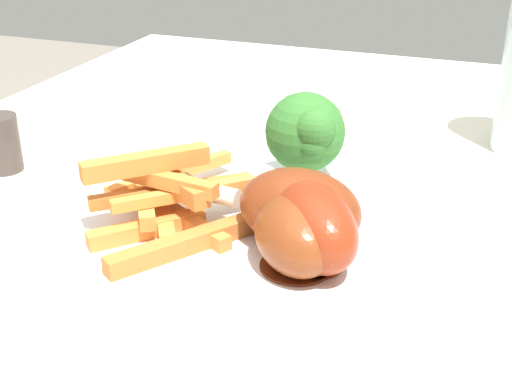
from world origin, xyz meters
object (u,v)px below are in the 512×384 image
at_px(broccoli_floret_front, 306,132).
at_px(chicken_drumstick_near, 293,208).
at_px(chicken_drumstick_extra, 293,230).
at_px(chicken_drumstick_far, 309,223).
at_px(pepper_shaker, 1,143).
at_px(dining_table, 288,359).
at_px(fork, 283,84).
at_px(dinner_plate, 256,228).
at_px(carrot_fries_pile, 167,199).

xyz_separation_m(broccoli_floret_front, chicken_drumstick_near, (0.09, 0.02, -0.02)).
bearing_deg(chicken_drumstick_extra, chicken_drumstick_far, 131.04).
relative_size(chicken_drumstick_near, pepper_shaker, 2.90).
relative_size(dining_table, fork, 4.89).
bearing_deg(broccoli_floret_front, chicken_drumstick_near, 12.08).
distance_m(dining_table, broccoli_floret_front, 0.18).
relative_size(dinner_plate, pepper_shaker, 5.98).
xyz_separation_m(fork, pepper_shaker, (0.29, -0.13, 0.02)).
distance_m(chicken_drumstick_far, pepper_shaker, 0.28).
bearing_deg(chicken_drumstick_near, chicken_drumstick_extra, 18.74).
xyz_separation_m(dining_table, broccoli_floret_front, (-0.03, 0.00, 0.18)).
xyz_separation_m(dining_table, dinner_plate, (0.04, -0.01, 0.13)).
bearing_deg(dining_table, fork, -160.34).
bearing_deg(broccoli_floret_front, fork, -158.39).
xyz_separation_m(dinner_plate, chicken_drumstick_far, (0.04, 0.05, 0.03)).
xyz_separation_m(broccoli_floret_front, carrot_fries_pile, (0.09, -0.06, -0.02)).
relative_size(carrot_fries_pile, chicken_drumstick_far, 1.53).
relative_size(fork, pepper_shaker, 4.22).
relative_size(broccoli_floret_front, carrot_fries_pile, 0.41).
height_order(dinner_plate, pepper_shaker, pepper_shaker).
bearing_deg(chicken_drumstick_extra, chicken_drumstick_near, -161.26).
bearing_deg(chicken_drumstick_near, dining_table, -162.18).
xyz_separation_m(chicken_drumstick_extra, pepper_shaker, (-0.07, -0.26, -0.01)).
relative_size(dinner_plate, fork, 1.42).
xyz_separation_m(broccoli_floret_front, fork, (-0.26, -0.10, -0.05)).
distance_m(dining_table, chicken_drumstick_extra, 0.18).
bearing_deg(chicken_drumstick_near, dinner_plate, -123.16).
height_order(chicken_drumstick_near, fork, chicken_drumstick_near).
xyz_separation_m(chicken_drumstick_near, fork, (-0.35, -0.12, -0.03)).
distance_m(dinner_plate, carrot_fries_pile, 0.06).
distance_m(broccoli_floret_front, chicken_drumstick_near, 0.09).
height_order(dining_table, broccoli_floret_front, broccoli_floret_front).
xyz_separation_m(dinner_plate, carrot_fries_pile, (0.02, -0.05, 0.02)).
relative_size(dining_table, broccoli_floret_front, 13.77).
bearing_deg(chicken_drumstick_extra, carrot_fries_pile, -100.79).
xyz_separation_m(chicken_drumstick_far, chicken_drumstick_extra, (0.01, -0.01, -0.00)).
relative_size(chicken_drumstick_near, chicken_drumstick_extra, 1.15).
bearing_deg(fork, broccoli_floret_front, -9.29).
bearing_deg(fork, carrot_fries_pile, -24.42).
bearing_deg(chicken_drumstick_extra, fork, -160.68).
bearing_deg(dinner_plate, chicken_drumstick_far, 51.85).
distance_m(chicken_drumstick_far, chicken_drumstick_extra, 0.01).
xyz_separation_m(dining_table, carrot_fries_pile, (0.06, -0.06, 0.16)).
relative_size(carrot_fries_pile, chicken_drumstick_near, 1.27).
distance_m(dining_table, fork, 0.33).
height_order(chicken_drumstick_near, pepper_shaker, chicken_drumstick_near).
bearing_deg(pepper_shaker, dining_table, 91.29).
height_order(dining_table, chicken_drumstick_near, chicken_drumstick_near).
relative_size(broccoli_floret_front, chicken_drumstick_far, 0.62).
bearing_deg(broccoli_floret_front, pepper_shaker, -82.17).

